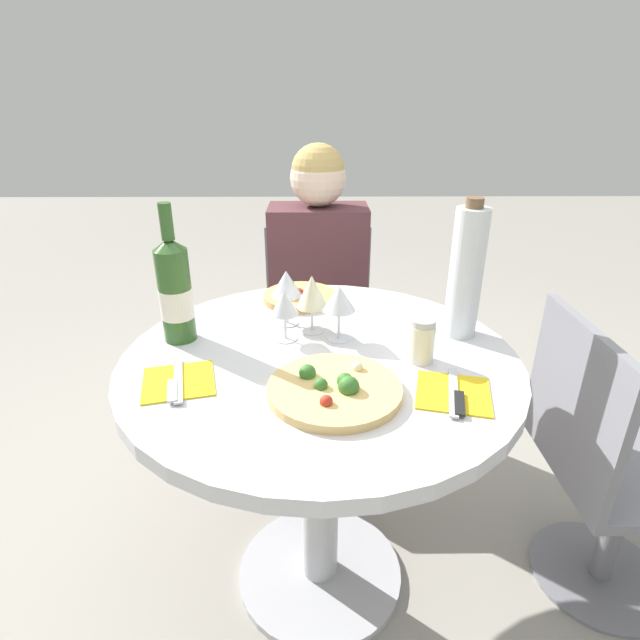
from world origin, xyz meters
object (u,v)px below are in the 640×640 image
at_px(seated_diner, 317,321).
at_px(pizza_large, 335,389).
at_px(wine_bottle, 175,291).
at_px(tall_carafe, 466,273).
at_px(dining_table, 320,412).
at_px(chair_empty_side, 609,471).
at_px(chair_behind_diner, 317,336).

xyz_separation_m(seated_diner, pizza_large, (0.03, -0.84, 0.23)).
xyz_separation_m(wine_bottle, tall_carafe, (0.71, 0.02, 0.04)).
height_order(dining_table, pizza_large, pizza_large).
bearing_deg(wine_bottle, pizza_large, -34.15).
bearing_deg(dining_table, tall_carafe, 16.79).
bearing_deg(chair_empty_side, dining_table, -90.93).
height_order(seated_diner, chair_empty_side, seated_diner).
distance_m(wine_bottle, tall_carafe, 0.72).
xyz_separation_m(dining_table, seated_diner, (-0.00, 0.67, -0.05)).
height_order(chair_behind_diner, seated_diner, seated_diner).
relative_size(dining_table, pizza_large, 3.37).
bearing_deg(pizza_large, chair_behind_diner, 91.96).
bearing_deg(chair_behind_diner, pizza_large, 91.96).
height_order(wine_bottle, tall_carafe, tall_carafe).
relative_size(chair_behind_diner, seated_diner, 0.71).
xyz_separation_m(pizza_large, wine_bottle, (-0.38, 0.26, 0.12)).
distance_m(seated_diner, chair_empty_side, 1.04).
height_order(chair_behind_diner, wine_bottle, wine_bottle).
bearing_deg(wine_bottle, dining_table, -13.71).
distance_m(seated_diner, pizza_large, 0.87).
distance_m(chair_behind_diner, pizza_large, 1.05).
relative_size(chair_behind_diner, tall_carafe, 2.37).
height_order(dining_table, seated_diner, seated_diner).
distance_m(pizza_large, wine_bottle, 0.48).
relative_size(seated_diner, tall_carafe, 3.35).
relative_size(chair_empty_side, pizza_large, 2.95).
bearing_deg(tall_carafe, seated_diner, 123.13).
bearing_deg(chair_empty_side, tall_carafe, -106.36).
bearing_deg(pizza_large, tall_carafe, 40.28).
relative_size(dining_table, seated_diner, 0.81).
bearing_deg(chair_behind_diner, chair_empty_side, 133.61).
xyz_separation_m(chair_behind_diner, seated_diner, (-0.00, -0.14, 0.13)).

